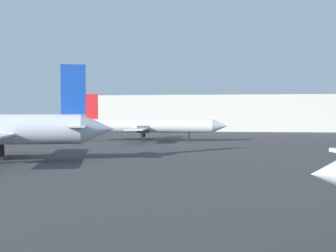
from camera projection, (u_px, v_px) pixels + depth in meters
airplane_far_right at (148, 126)px, 83.53m from camera, size 30.89×23.32×9.40m
terminal_building at (217, 113)px, 137.88m from camera, size 72.88×24.75×11.07m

